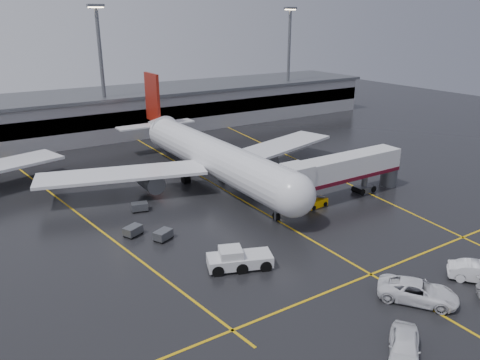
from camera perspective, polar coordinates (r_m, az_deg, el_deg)
ground at (r=61.59m, az=0.56°, el=-2.66°), size 220.00×220.00×0.00m
apron_line_centre at (r=61.59m, az=0.56°, el=-2.65°), size 0.25×90.00×0.02m
apron_line_stop at (r=46.63m, az=15.81°, el=-11.10°), size 60.00×0.25×0.02m
apron_line_left at (r=63.22m, az=-20.04°, el=-3.29°), size 9.99×69.35×0.02m
apron_line_right at (r=79.37m, az=7.52°, el=2.27°), size 7.57×69.64×0.02m
terminal at (r=102.43m, az=-14.41°, el=8.17°), size 122.00×19.00×8.60m
light_mast_mid at (r=93.95m, az=-16.68°, el=13.29°), size 3.00×1.20×25.45m
light_mast_right at (r=114.97m, az=6.02°, el=14.93°), size 3.00×1.20×25.45m
main_airliner at (r=68.11m, az=-3.90°, el=3.21°), size 48.80×45.60×14.10m
jet_bridge at (r=63.05m, az=12.68°, el=1.17°), size 19.90×3.40×6.05m
pushback_tractor at (r=45.60m, az=-0.26°, el=-9.76°), size 6.73×4.59×2.23m
belt_loader at (r=60.66m, az=9.31°, el=-2.78°), size 3.29×1.75×2.02m
service_van_a at (r=43.54m, az=21.02°, el=-12.67°), size 6.36×7.17×1.84m
service_van_c at (r=48.76m, az=27.39°, el=-10.07°), size 4.86×5.44×1.79m
service_van_d at (r=36.98m, az=19.57°, el=-18.78°), size 5.44×4.93×1.79m
baggage_cart_a at (r=51.76m, az=-9.44°, el=-6.64°), size 2.37×2.05×1.12m
baggage_cart_b at (r=53.40m, az=-13.03°, el=-6.05°), size 2.37×2.04×1.12m
baggage_cart_c at (r=59.71m, az=-12.24°, el=-3.21°), size 2.26×1.75×1.12m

